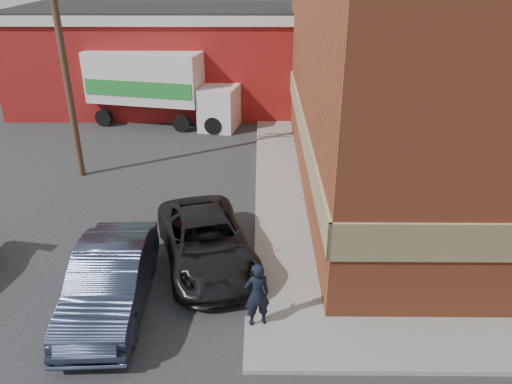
% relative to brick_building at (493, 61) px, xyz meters
% --- Properties ---
extents(ground, '(90.00, 90.00, 0.00)m').
position_rel_brick_building_xyz_m(ground, '(-8.50, -9.00, -4.68)').
color(ground, '#28282B').
rests_on(ground, ground).
extents(brick_building, '(14.25, 18.25, 9.36)m').
position_rel_brick_building_xyz_m(brick_building, '(0.00, 0.00, 0.00)').
color(brick_building, '#9E4428').
rests_on(brick_building, ground).
extents(sidewalk_west, '(1.80, 18.00, 0.12)m').
position_rel_brick_building_xyz_m(sidewalk_west, '(-7.90, 0.00, -4.62)').
color(sidewalk_west, gray).
rests_on(sidewalk_west, ground).
extents(warehouse, '(16.30, 8.30, 5.60)m').
position_rel_brick_building_xyz_m(warehouse, '(-14.50, 11.00, -1.87)').
color(warehouse, maroon).
rests_on(warehouse, ground).
extents(utility_pole, '(2.00, 0.26, 9.00)m').
position_rel_brick_building_xyz_m(utility_pole, '(-16.00, 0.00, 0.06)').
color(utility_pole, brown).
rests_on(utility_pole, ground).
extents(man, '(0.70, 0.55, 1.70)m').
position_rel_brick_building_xyz_m(man, '(-8.70, -9.25, -3.71)').
color(man, black).
rests_on(man, sidewalk_south).
extents(sedan, '(1.95, 5.03, 1.63)m').
position_rel_brick_building_xyz_m(sedan, '(-12.42, -8.50, -3.87)').
color(sedan, '#2A3247').
rests_on(sedan, ground).
extents(suv_a, '(3.75, 5.63, 1.44)m').
position_rel_brick_building_xyz_m(suv_a, '(-10.19, -6.43, -3.96)').
color(suv_a, black).
rests_on(suv_a, ground).
extents(box_truck, '(8.02, 3.84, 3.81)m').
position_rel_brick_building_xyz_m(box_truck, '(-13.83, 6.85, -2.49)').
color(box_truck, silver).
rests_on(box_truck, ground).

